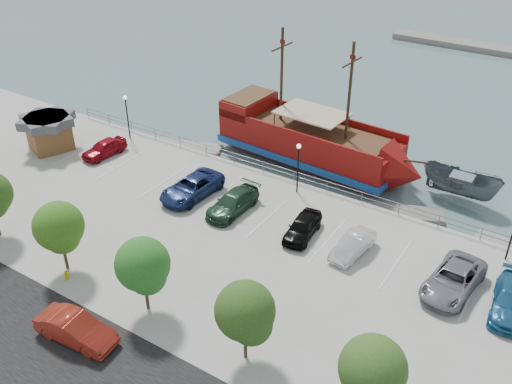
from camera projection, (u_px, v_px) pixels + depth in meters
The scene contains 24 objects.
ground at pixel (253, 243), 41.42m from camera, with size 160.00×160.00×0.00m, color slate.
street at pixel (85, 384), 29.41m from camera, with size 100.00×8.00×0.04m, color black.
sidewalk at pixel (161, 315), 33.71m from camera, with size 100.00×4.00×0.05m, color #A6A39F.
seawall_railing at pixel (305, 179), 46.22m from camera, with size 50.00×0.06×1.00m.
pirate_ship at pixel (322, 146), 50.20m from camera, with size 19.58×6.61×12.24m.
patrol_boat at pixel (460, 187), 45.81m from camera, with size 2.42×6.43×2.49m, color #4B565C.
dock_west at pixel (187, 147), 54.08m from camera, with size 6.73×1.92×0.38m, color gray.
dock_mid at pixel (398, 213), 44.43m from camera, with size 6.89×1.97×0.39m, color slate.
shed at pixel (49, 131), 51.30m from camera, with size 4.93×4.93×3.10m.
street_sedan at pixel (76, 329), 31.65m from camera, with size 1.70×4.87×1.60m, color #AA2A1B.
fire_hydrant at pixel (66, 275), 36.22m from camera, with size 0.25×0.25×0.72m.
lamp_post_left at pixel (127, 109), 52.28m from camera, with size 0.36×0.36×4.28m.
lamp_post_mid at pixel (298, 160), 44.02m from camera, with size 0.36×0.36×4.28m.
tree_c at pixel (59, 229), 35.54m from camera, with size 3.30×3.20×5.00m.
tree_d at pixel (144, 267), 32.33m from camera, with size 3.30×3.20×5.00m.
tree_e at pixel (247, 314), 29.12m from camera, with size 3.30×3.20×5.00m.
tree_f at pixel (375, 373), 25.91m from camera, with size 3.30×3.20×5.00m.
parked_car_a at pixel (104, 148), 50.52m from camera, with size 1.71×4.25×1.45m, color maroon.
parked_car_c at pixel (192, 187), 44.66m from camera, with size 2.63×5.70×1.58m, color navy.
parked_car_d at pixel (233, 203), 42.84m from camera, with size 2.07×5.09×1.48m, color #1F3E29.
parked_car_e at pixel (303, 227), 40.16m from camera, with size 1.73×4.29×1.46m, color black.
parked_car_f at pixel (353, 245), 38.43m from camera, with size 1.45×4.16×1.37m, color silver.
parked_car_g at pixel (453, 280), 35.23m from camera, with size 2.62×5.67×1.58m, color gray.
parked_car_h at pixel (511, 300), 33.70m from camera, with size 2.11×5.19×1.50m, color #216091.
Camera 1 is at (18.15, -27.95, 23.88)m, focal length 40.00 mm.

